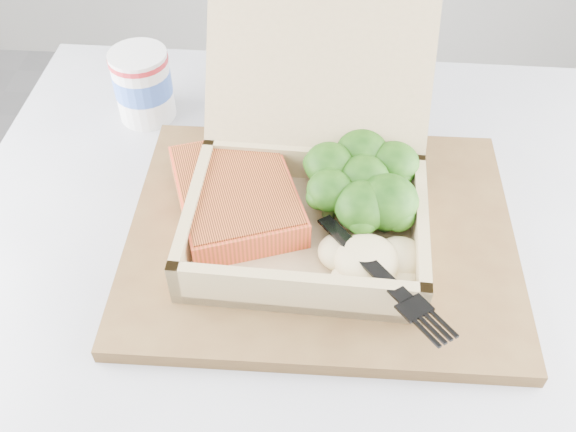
# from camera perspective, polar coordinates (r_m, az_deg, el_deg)

# --- Properties ---
(cafe_table) EXTENTS (0.72, 0.72, 0.70)m
(cafe_table) POSITION_cam_1_polar(r_m,az_deg,el_deg) (0.73, 1.90, -13.90)
(cafe_table) COLOR black
(cafe_table) RESTS_ON floor
(serving_tray) EXTENTS (0.36, 0.29, 0.02)m
(serving_tray) POSITION_cam_1_polar(r_m,az_deg,el_deg) (0.60, 2.94, -1.68)
(serving_tray) COLOR brown
(serving_tray) RESTS_ON cafe_table
(takeout_container) EXTENTS (0.22, 0.26, 0.18)m
(takeout_container) POSITION_cam_1_polar(r_m,az_deg,el_deg) (0.58, 1.98, 3.89)
(takeout_container) COLOR tan
(takeout_container) RESTS_ON serving_tray
(salmon_fillet) EXTENTS (0.14, 0.16, 0.03)m
(salmon_fillet) POSITION_cam_1_polar(r_m,az_deg,el_deg) (0.59, -4.62, 1.85)
(salmon_fillet) COLOR #E94A2D
(salmon_fillet) RESTS_ON takeout_container
(broccoli_pile) EXTENTS (0.12, 0.12, 0.04)m
(broccoli_pile) POSITION_cam_1_polar(r_m,az_deg,el_deg) (0.59, 6.69, 2.74)
(broccoli_pile) COLOR #346E18
(broccoli_pile) RESTS_ON takeout_container
(mashed_potatoes) EXTENTS (0.09, 0.08, 0.03)m
(mashed_potatoes) POSITION_cam_1_polar(r_m,az_deg,el_deg) (0.54, 7.06, -3.95)
(mashed_potatoes) COLOR #D8BD8B
(mashed_potatoes) RESTS_ON takeout_container
(plastic_fork) EXTENTS (0.11, 0.15, 0.02)m
(plastic_fork) POSITION_cam_1_polar(r_m,az_deg,el_deg) (0.54, 5.30, -2.09)
(plastic_fork) COLOR black
(plastic_fork) RESTS_ON mashed_potatoes
(paper_cup) EXTENTS (0.06, 0.06, 0.08)m
(paper_cup) POSITION_cam_1_polar(r_m,az_deg,el_deg) (0.74, -12.80, 11.45)
(paper_cup) COLOR silver
(paper_cup) RESTS_ON cafe_table
(receipt) EXTENTS (0.09, 0.16, 0.00)m
(receipt) POSITION_cam_1_polar(r_m,az_deg,el_deg) (0.74, 6.02, 8.44)
(receipt) COLOR white
(receipt) RESTS_ON cafe_table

